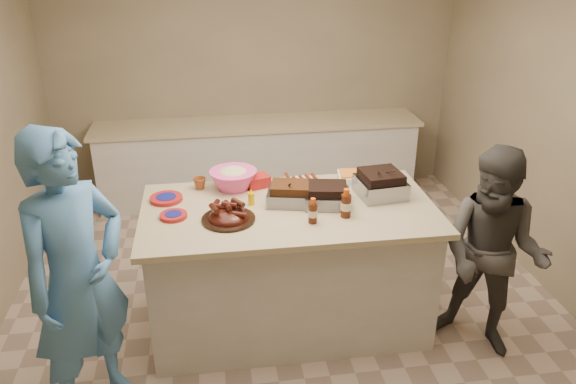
{
  "coord_description": "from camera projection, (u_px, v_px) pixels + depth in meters",
  "views": [
    {
      "loc": [
        -0.56,
        -3.72,
        2.79
      ],
      "look_at": [
        -0.01,
        -0.1,
        1.1
      ],
      "focal_mm": 35.0,
      "sensor_mm": 36.0,
      "label": 1
    }
  ],
  "objects": [
    {
      "name": "island",
      "position": [
        289.0,
        320.0,
        4.45
      ],
      "size": [
        2.12,
        1.12,
        1.0
      ],
      "primitive_type": null,
      "rotation": [
        0.0,
        0.0,
        -0.0
      ],
      "color": "beige",
      "rests_on": "ground"
    },
    {
      "name": "plastic_cup",
      "position": [
        200.0,
        189.0,
        4.32
      ],
      "size": [
        0.1,
        0.09,
        0.1
      ],
      "primitive_type": "imported",
      "rotation": [
        0.0,
        0.0,
        -0.0
      ],
      "color": "brown",
      "rests_on": "island"
    },
    {
      "name": "roasting_pan",
      "position": [
        380.0,
        195.0,
        4.22
      ],
      "size": [
        0.36,
        0.36,
        0.13
      ],
      "primitive_type": "cube",
      "rotation": [
        0.0,
        0.0,
        0.11
      ],
      "color": "gray",
      "rests_on": "island"
    },
    {
      "name": "mustard_bottle",
      "position": [
        251.0,
        205.0,
        4.07
      ],
      "size": [
        0.05,
        0.05,
        0.13
      ],
      "primitive_type": "cylinder",
      "rotation": [
        0.0,
        0.0,
        -0.0
      ],
      "color": "#F8B700",
      "rests_on": "island"
    },
    {
      "name": "bbq_bottle_a",
      "position": [
        313.0,
        222.0,
        3.82
      ],
      "size": [
        0.06,
        0.06,
        0.18
      ],
      "primitive_type": "cylinder",
      "rotation": [
        0.0,
        0.0,
        -0.0
      ],
      "color": "#41180A",
      "rests_on": "island"
    },
    {
      "name": "basket_stack",
      "position": [
        258.0,
        186.0,
        4.36
      ],
      "size": [
        0.21,
        0.18,
        0.09
      ],
      "primitive_type": "cube",
      "rotation": [
        0.0,
        0.0,
        0.33
      ],
      "color": "maroon",
      "rests_on": "island"
    },
    {
      "name": "pulled_pork_tray",
      "position": [
        291.0,
        203.0,
        4.1
      ],
      "size": [
        0.38,
        0.32,
        0.1
      ],
      "primitive_type": "cube",
      "rotation": [
        0.0,
        0.0,
        -0.22
      ],
      "color": "#47230F",
      "rests_on": "island"
    },
    {
      "name": "bbq_bottle_b",
      "position": [
        345.0,
        217.0,
        3.9
      ],
      "size": [
        0.07,
        0.07,
        0.21
      ],
      "primitive_type": "cylinder",
      "rotation": [
        0.0,
        0.0,
        -0.0
      ],
      "color": "#41180A",
      "rests_on": "island"
    },
    {
      "name": "brisket_tray",
      "position": [
        327.0,
        205.0,
        4.07
      ],
      "size": [
        0.36,
        0.32,
        0.1
      ],
      "primitive_type": "cube",
      "rotation": [
        0.0,
        0.0,
        -0.17
      ],
      "color": "black",
      "rests_on": "island"
    },
    {
      "name": "mac_cheese_dish",
      "position": [
        356.0,
        181.0,
        4.47
      ],
      "size": [
        0.31,
        0.25,
        0.08
      ],
      "primitive_type": "cube",
      "rotation": [
        0.0,
        0.0,
        -0.15
      ],
      "color": "orange",
      "rests_on": "island"
    },
    {
      "name": "sauce_bowl",
      "position": [
        278.0,
        198.0,
        4.17
      ],
      "size": [
        0.13,
        0.04,
        0.13
      ],
      "primitive_type": "imported",
      "rotation": [
        0.0,
        0.0,
        -0.0
      ],
      "color": "silver",
      "rests_on": "island"
    },
    {
      "name": "coleslaw_bowl",
      "position": [
        234.0,
        188.0,
        4.33
      ],
      "size": [
        0.37,
        0.37,
        0.25
      ],
      "primitive_type": null,
      "rotation": [
        0.0,
        0.0,
        -0.0
      ],
      "color": "#EF4894",
      "rests_on": "island"
    },
    {
      "name": "back_counter",
      "position": [
        259.0,
        160.0,
        6.37
      ],
      "size": [
        3.6,
        0.64,
        0.9
      ],
      "primitive_type": null,
      "color": "beige",
      "rests_on": "ground"
    },
    {
      "name": "plate_stack_large",
      "position": [
        166.0,
        200.0,
        4.14
      ],
      "size": [
        0.24,
        0.24,
        0.03
      ],
      "primitive_type": "cylinder",
      "rotation": [
        0.0,
        0.0,
        -0.0
      ],
      "color": "maroon",
      "rests_on": "island"
    },
    {
      "name": "room",
      "position": [
        287.0,
        309.0,
        4.59
      ],
      "size": [
        4.5,
        5.0,
        2.7
      ],
      "primitive_type": null,
      "color": "gray",
      "rests_on": "ground"
    },
    {
      "name": "sausage_plate",
      "position": [
        303.0,
        185.0,
        4.39
      ],
      "size": [
        0.38,
        0.38,
        0.05
      ],
      "primitive_type": "cylinder",
      "rotation": [
        0.0,
        0.0,
        0.24
      ],
      "color": "silver",
      "rests_on": "island"
    },
    {
      "name": "guest_gray",
      "position": [
        477.0,
        344.0,
        4.2
      ],
      "size": [
        1.59,
        1.66,
        0.59
      ],
      "primitive_type": "imported",
      "rotation": [
        0.0,
        0.0,
        -0.72
      ],
      "color": "#45433F",
      "rests_on": "ground"
    },
    {
      "name": "rib_platter",
      "position": [
        229.0,
        220.0,
        3.85
      ],
      "size": [
        0.44,
        0.44,
        0.15
      ],
      "primitive_type": null,
      "rotation": [
        0.0,
        0.0,
        0.2
      ],
      "color": "#431209",
      "rests_on": "island"
    },
    {
      "name": "plate_stack_small",
      "position": [
        174.0,
        217.0,
        3.89
      ],
      "size": [
        0.19,
        0.19,
        0.03
      ],
      "primitive_type": "cylinder",
      "rotation": [
        0.0,
        0.0,
        -0.0
      ],
      "color": "maroon",
      "rests_on": "island"
    }
  ]
}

